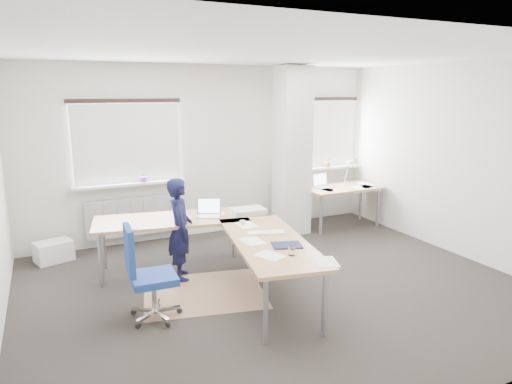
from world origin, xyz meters
name	(u,v)px	position (x,y,z in m)	size (l,w,h in m)	color
ground	(276,287)	(0.00, 0.00, 0.00)	(6.00, 6.00, 0.00)	black
room_shell	(274,143)	(0.18, 0.45, 1.75)	(6.04, 5.04, 2.82)	silver
floor_mat	(204,292)	(-0.86, 0.24, 0.00)	(1.41, 1.20, 0.01)	#926D50
white_crate	(54,251)	(-2.47, 2.14, 0.15)	(0.48, 0.34, 0.29)	white
desk_main	(221,231)	(-0.56, 0.41, 0.69)	(2.40, 2.98, 0.96)	#A26C46
desk_side	(342,189)	(2.25, 1.81, 0.69)	(1.40, 0.72, 1.22)	#A26C46
task_chair	(151,293)	(-1.57, -0.15, 0.29)	(0.57, 0.56, 1.05)	navy
person	(180,229)	(-0.98, 0.78, 0.66)	(0.48, 0.32, 1.33)	black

